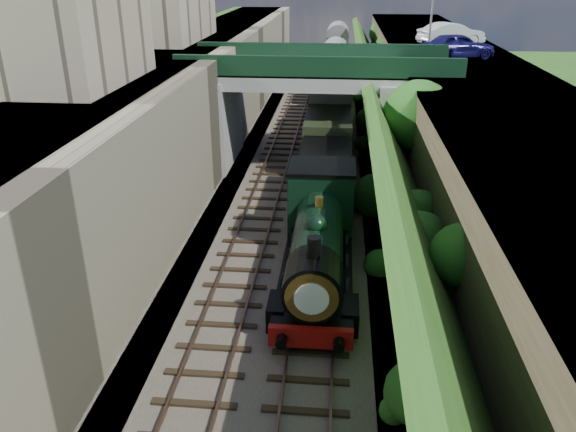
{
  "coord_description": "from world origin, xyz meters",
  "views": [
    {
      "loc": [
        1.85,
        -10.18,
        11.72
      ],
      "look_at": [
        0.0,
        9.63,
        2.85
      ],
      "focal_mm": 35.0,
      "sensor_mm": 36.0,
      "label": 1
    }
  ],
  "objects": [
    {
      "name": "street_plateau_right",
      "position": [
        9.5,
        20.0,
        3.12
      ],
      "size": [
        8.0,
        90.0,
        6.25
      ],
      "primitive_type": "cube",
      "color": "#262628",
      "rests_on": "ground"
    },
    {
      "name": "retaining_wall",
      "position": [
        -5.5,
        20.0,
        3.5
      ],
      "size": [
        1.0,
        90.0,
        7.0
      ],
      "primitive_type": "cube",
      "color": "#756B56",
      "rests_on": "ground"
    },
    {
      "name": "street_plateau_left",
      "position": [
        -9.0,
        20.0,
        3.5
      ],
      "size": [
        6.0,
        90.0,
        7.0
      ],
      "primitive_type": "cube",
      "color": "#262628",
      "rests_on": "ground"
    },
    {
      "name": "embankment_slope",
      "position": [
        5.0,
        20.64,
        2.78
      ],
      "size": [
        4.66,
        90.0,
        6.37
      ],
      "color": "#1E4714",
      "rests_on": "ground"
    },
    {
      "name": "coach_rear",
      "position": [
        1.2,
        67.01,
        2.05
      ],
      "size": [
        2.9,
        18.0,
        3.7
      ],
      "color": "black",
      "rests_on": "trackbed"
    },
    {
      "name": "coach_middle",
      "position": [
        1.2,
        48.21,
        2.05
      ],
      "size": [
        2.9,
        18.0,
        3.7
      ],
      "color": "black",
      "rests_on": "trackbed"
    },
    {
      "name": "track_left",
      "position": [
        -2.0,
        20.0,
        0.25
      ],
      "size": [
        2.5,
        90.0,
        0.2
      ],
      "color": "black",
      "rests_on": "trackbed"
    },
    {
      "name": "car_silver",
      "position": [
        9.97,
        34.78,
        7.07
      ],
      "size": [
        5.27,
        3.58,
        1.64
      ],
      "primitive_type": "imported",
      "rotation": [
        0.0,
        0.0,
        1.98
      ],
      "color": "silver",
      "rests_on": "street_plateau_right"
    },
    {
      "name": "coach_front",
      "position": [
        1.2,
        29.41,
        2.05
      ],
      "size": [
        2.9,
        18.0,
        3.7
      ],
      "color": "black",
      "rests_on": "trackbed"
    },
    {
      "name": "trackbed",
      "position": [
        0.0,
        20.0,
        0.1
      ],
      "size": [
        10.0,
        90.0,
        0.2
      ],
      "primitive_type": "cube",
      "color": "#473F38",
      "rests_on": "ground"
    },
    {
      "name": "locomotive",
      "position": [
        1.2,
        9.45,
        1.89
      ],
      "size": [
        3.1,
        10.22,
        3.83
      ],
      "color": "black",
      "rests_on": "trackbed"
    },
    {
      "name": "road_bridge",
      "position": [
        0.94,
        24.0,
        4.08
      ],
      "size": [
        16.0,
        6.4,
        7.25
      ],
      "color": "gray",
      "rests_on": "ground"
    },
    {
      "name": "lamppost",
      "position": [
        7.75,
        30.11,
        9.57
      ],
      "size": [
        0.87,
        0.15,
        6.0
      ],
      "color": "gray",
      "rests_on": "street_plateau_right"
    },
    {
      "name": "tree",
      "position": [
        5.91,
        18.48,
        4.65
      ],
      "size": [
        3.6,
        3.8,
        6.6
      ],
      "color": "black",
      "rests_on": "ground"
    },
    {
      "name": "tender",
      "position": [
        1.2,
        16.81,
        1.62
      ],
      "size": [
        2.7,
        6.0,
        3.05
      ],
      "color": "black",
      "rests_on": "trackbed"
    },
    {
      "name": "track_right",
      "position": [
        1.2,
        20.0,
        0.25
      ],
      "size": [
        2.5,
        90.0,
        0.2
      ],
      "color": "black",
      "rests_on": "trackbed"
    },
    {
      "name": "car_blue",
      "position": [
        9.28,
        28.1,
        7.04
      ],
      "size": [
        4.96,
        2.99,
        1.58
      ],
      "primitive_type": "imported",
      "rotation": [
        0.0,
        0.0,
        1.83
      ],
      "color": "#151251",
      "rests_on": "street_plateau_right"
    },
    {
      "name": "building_near",
      "position": [
        -9.5,
        14.0,
        9.0
      ],
      "size": [
        4.0,
        8.0,
        4.0
      ],
      "primitive_type": "cube",
      "color": "gray",
      "rests_on": "street_plateau_left"
    }
  ]
}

